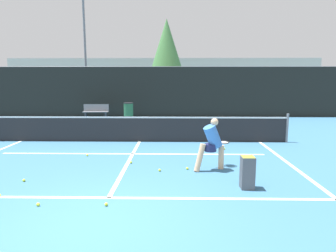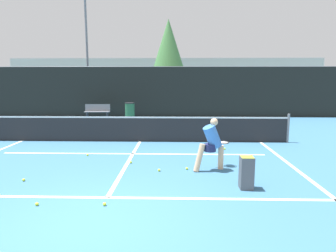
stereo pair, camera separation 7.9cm
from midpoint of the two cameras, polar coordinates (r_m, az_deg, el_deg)
name	(u,v)px [view 2 (the right image)]	position (r m, az deg, el deg)	size (l,w,h in m)	color
ground_plane	(93,223)	(5.31, -13.72, -17.53)	(100.00, 100.00, 0.00)	teal
court_baseline_near	(107,198)	(6.25, -11.10, -13.23)	(11.00, 0.10, 0.01)	white
court_service_line	(133,154)	(9.53, -6.47, -5.28)	(8.25, 0.10, 0.01)	white
court_center_mark	(129,161)	(8.76, -7.21, -6.59)	(0.10, 5.40, 0.01)	white
court_sideline_right	(287,162)	(9.22, 21.89, -6.39)	(0.10, 6.40, 0.01)	white
net	(140,128)	(11.26, -5.17, -0.40)	(11.09, 0.09, 1.07)	slate
fence_back	(154,92)	(18.60, -2.48, 6.52)	(24.00, 0.06, 3.08)	black
player_practicing	(212,143)	(7.78, 8.62, -3.14)	(1.06, 0.87, 1.36)	#DBAD84
tennis_ball_scattered_0	(187,168)	(7.89, 3.90, -8.06)	(0.07, 0.07, 0.07)	#D1E033
tennis_ball_scattered_2	(225,149)	(10.19, 10.93, -4.28)	(0.07, 0.07, 0.07)	#D1E033
tennis_ball_scattered_3	(159,170)	(7.74, -1.40, -8.40)	(0.07, 0.07, 0.07)	#D1E033
tennis_ball_scattered_4	(105,204)	(5.89, -11.61, -14.35)	(0.07, 0.07, 0.07)	#D1E033
tennis_ball_scattered_5	(37,204)	(6.26, -23.35, -13.47)	(0.07, 0.07, 0.07)	#D1E033
tennis_ball_scattered_6	(131,162)	(8.50, -6.84, -6.85)	(0.07, 0.07, 0.07)	#D1E033
tennis_ball_scattered_7	(88,155)	(9.54, -14.85, -5.34)	(0.07, 0.07, 0.07)	#D1E033
tennis_ball_scattered_8	(24,180)	(7.77, -25.53, -9.23)	(0.07, 0.07, 0.07)	#D1E033
tennis_ball_scattered_9	(251,155)	(9.51, 15.85, -5.42)	(0.07, 0.07, 0.07)	#D1E033
ball_hopper	(247,172)	(6.71, 15.06, -8.44)	(0.28, 0.28, 0.71)	#4C4C51
courtside_bench	(97,111)	(17.97, -13.17, 2.77)	(1.47, 0.46, 0.86)	slate
trash_bin	(130,111)	(17.33, -7.15, 2.82)	(0.56, 0.56, 0.98)	#28603D
parked_car	(183,103)	(22.19, 3.04, 4.46)	(1.79, 4.59, 1.38)	maroon
floodlight_mast	(86,36)	(23.61, -15.17, 16.16)	(1.10, 0.24, 8.50)	slate
tree_west	(168,45)	(25.67, 0.18, 15.13)	(2.70, 2.70, 7.20)	brown
building_far	(165,79)	(36.14, -0.47, 9.01)	(36.00, 2.40, 4.65)	beige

